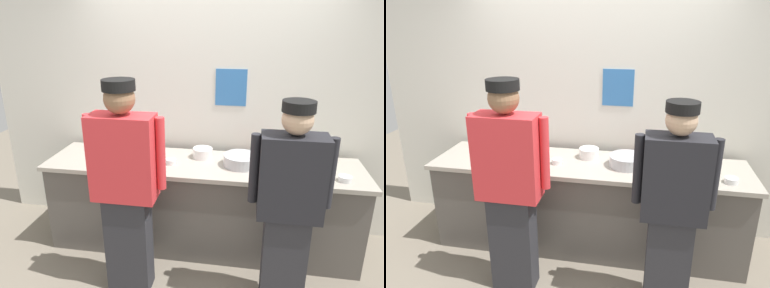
# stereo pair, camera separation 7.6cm
# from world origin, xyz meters

# --- Properties ---
(ground_plane) EXTENTS (9.00, 9.00, 0.00)m
(ground_plane) POSITION_xyz_m (0.00, 0.00, 0.00)
(ground_plane) COLOR slate
(wall_back) EXTENTS (4.62, 0.11, 2.67)m
(wall_back) POSITION_xyz_m (0.00, 0.86, 1.33)
(wall_back) COLOR silver
(wall_back) RESTS_ON ground
(prep_counter) EXTENTS (2.95, 0.71, 0.88)m
(prep_counter) POSITION_xyz_m (0.00, 0.37, 0.44)
(prep_counter) COLOR #56514C
(prep_counter) RESTS_ON ground
(chef_near_left) EXTENTS (0.63, 0.24, 1.76)m
(chef_near_left) POSITION_xyz_m (-0.50, -0.32, 0.94)
(chef_near_left) COLOR #2D2D33
(chef_near_left) RESTS_ON ground
(chef_center) EXTENTS (0.60, 0.24, 1.65)m
(chef_center) POSITION_xyz_m (0.73, -0.30, 0.88)
(chef_center) COLOR #2D2D33
(chef_center) RESTS_ON ground
(plate_stack_front) EXTENTS (0.19, 0.19, 0.10)m
(plate_stack_front) POSITION_xyz_m (-0.01, 0.51, 0.93)
(plate_stack_front) COLOR white
(plate_stack_front) RESTS_ON prep_counter
(plate_stack_rear) EXTENTS (0.21, 0.21, 0.06)m
(plate_stack_rear) POSITION_xyz_m (0.78, 0.23, 0.91)
(plate_stack_rear) COLOR white
(plate_stack_rear) RESTS_ON prep_counter
(mixing_bowl_steel) EXTENTS (0.33, 0.33, 0.10)m
(mixing_bowl_steel) POSITION_xyz_m (0.36, 0.37, 0.93)
(mixing_bowl_steel) COLOR #B7BABF
(mixing_bowl_steel) RESTS_ON prep_counter
(sheet_tray) EXTENTS (0.55, 0.35, 0.02)m
(sheet_tray) POSITION_xyz_m (-0.71, 0.37, 0.89)
(sheet_tray) COLOR #B7BABF
(sheet_tray) RESTS_ON prep_counter
(squeeze_bottle_primary) EXTENTS (0.06, 0.06, 0.20)m
(squeeze_bottle_primary) POSITION_xyz_m (0.49, 0.57, 0.97)
(squeeze_bottle_primary) COLOR red
(squeeze_bottle_primary) RESTS_ON prep_counter
(squeeze_bottle_secondary) EXTENTS (0.05, 0.05, 0.18)m
(squeeze_bottle_secondary) POSITION_xyz_m (1.10, 0.52, 0.96)
(squeeze_bottle_secondary) COLOR #E5E066
(squeeze_bottle_secondary) RESTS_ON prep_counter
(ramekin_red_sauce) EXTENTS (0.11, 0.11, 0.04)m
(ramekin_red_sauce) POSITION_xyz_m (1.23, 0.18, 0.90)
(ramekin_red_sauce) COLOR white
(ramekin_red_sauce) RESTS_ON prep_counter
(ramekin_green_sauce) EXTENTS (0.10, 0.10, 0.05)m
(ramekin_green_sauce) POSITION_xyz_m (-0.28, 0.30, 0.91)
(ramekin_green_sauce) COLOR white
(ramekin_green_sauce) RESTS_ON prep_counter
(ramekin_yellow_sauce) EXTENTS (0.09, 0.09, 0.05)m
(ramekin_yellow_sauce) POSITION_xyz_m (-1.07, 0.32, 0.91)
(ramekin_yellow_sauce) COLOR white
(ramekin_yellow_sauce) RESTS_ON prep_counter
(ramekin_orange_sauce) EXTENTS (0.10, 0.10, 0.05)m
(ramekin_orange_sauce) POSITION_xyz_m (1.03, 0.25, 0.91)
(ramekin_orange_sauce) COLOR white
(ramekin_orange_sauce) RESTS_ON prep_counter
(chefs_knife) EXTENTS (0.28, 0.03, 0.02)m
(chefs_knife) POSITION_xyz_m (0.64, 0.50, 0.89)
(chefs_knife) COLOR #B7BABF
(chefs_knife) RESTS_ON prep_counter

